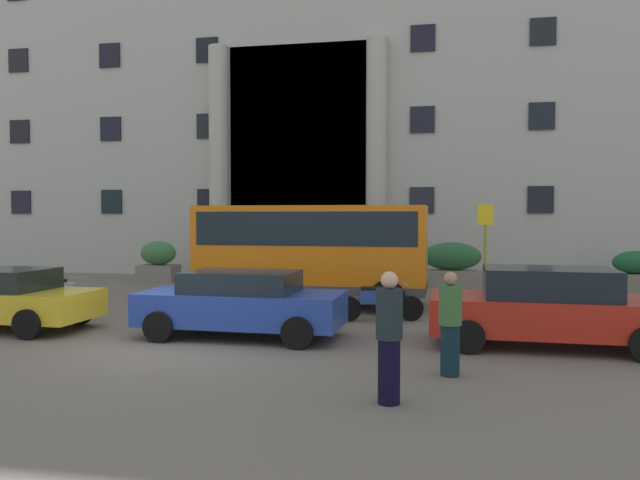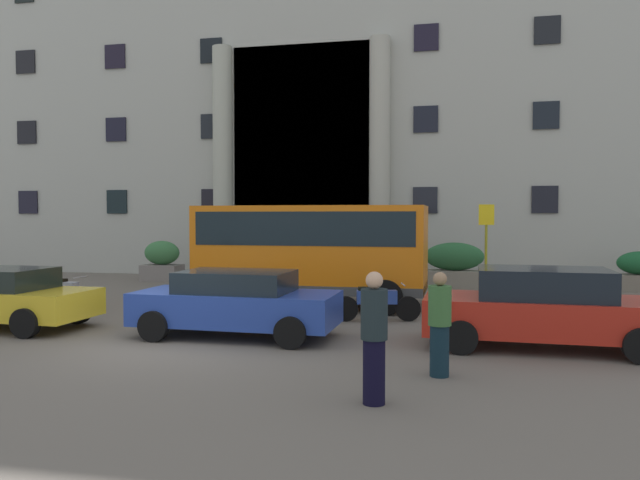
{
  "view_description": "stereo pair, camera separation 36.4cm",
  "coord_description": "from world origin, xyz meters",
  "px_view_note": "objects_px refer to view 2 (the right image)",
  "views": [
    {
      "loc": [
        5.08,
        -11.14,
        2.51
      ],
      "look_at": [
        1.61,
        6.55,
        1.79
      ],
      "focal_mm": 34.31,
      "sensor_mm": 36.0,
      "label": 1
    },
    {
      "loc": [
        5.43,
        -11.06,
        2.51
      ],
      "look_at": [
        1.61,
        6.55,
        1.79
      ],
      "focal_mm": 34.31,
      "sensor_mm": 36.0,
      "label": 2
    }
  ],
  "objects_px": {
    "parked_estate_mid": "(236,302)",
    "pedestrian_woman_with_bag": "(374,337)",
    "pedestrian_man_red_shirt": "(440,324)",
    "hedge_planter_far_west": "(333,268)",
    "hedge_planter_east": "(454,266)",
    "scooter_by_planter": "(62,292)",
    "motorcycle_near_kerb": "(210,298)",
    "hedge_planter_west": "(640,272)",
    "orange_minibus": "(313,246)",
    "motorcycle_far_end": "(375,302)",
    "hedge_planter_entrance_right": "(162,262)",
    "parked_sedan_far": "(543,308)",
    "bus_stop_sign": "(486,242)"
  },
  "relations": [
    {
      "from": "parked_estate_mid",
      "to": "pedestrian_woman_with_bag",
      "type": "relative_size",
      "value": 2.38
    },
    {
      "from": "parked_estate_mid",
      "to": "pedestrian_man_red_shirt",
      "type": "bearing_deg",
      "value": -27.31
    },
    {
      "from": "hedge_planter_far_west",
      "to": "pedestrian_woman_with_bag",
      "type": "relative_size",
      "value": 1.09
    },
    {
      "from": "hedge_planter_east",
      "to": "pedestrian_man_red_shirt",
      "type": "relative_size",
      "value": 1.31
    },
    {
      "from": "scooter_by_planter",
      "to": "motorcycle_near_kerb",
      "type": "height_order",
      "value": "same"
    },
    {
      "from": "hedge_planter_west",
      "to": "motorcycle_near_kerb",
      "type": "height_order",
      "value": "hedge_planter_west"
    },
    {
      "from": "orange_minibus",
      "to": "motorcycle_far_end",
      "type": "xyz_separation_m",
      "value": [
        2.02,
        -2.18,
        -1.2
      ]
    },
    {
      "from": "orange_minibus",
      "to": "scooter_by_planter",
      "type": "bearing_deg",
      "value": -161.89
    },
    {
      "from": "motorcycle_far_end",
      "to": "hedge_planter_west",
      "type": "bearing_deg",
      "value": 31.06
    },
    {
      "from": "hedge_planter_west",
      "to": "pedestrian_man_red_shirt",
      "type": "height_order",
      "value": "pedestrian_man_red_shirt"
    },
    {
      "from": "hedge_planter_far_west",
      "to": "pedestrian_man_red_shirt",
      "type": "bearing_deg",
      "value": -71.2
    },
    {
      "from": "parked_estate_mid",
      "to": "pedestrian_woman_with_bag",
      "type": "bearing_deg",
      "value": -47.9
    },
    {
      "from": "hedge_planter_east",
      "to": "hedge_planter_entrance_right",
      "type": "xyz_separation_m",
      "value": [
        -11.01,
        -0.22,
        -0.01
      ]
    },
    {
      "from": "parked_sedan_far",
      "to": "scooter_by_planter",
      "type": "relative_size",
      "value": 2.28
    },
    {
      "from": "hedge_planter_west",
      "to": "pedestrian_woman_with_bag",
      "type": "bearing_deg",
      "value": -117.03
    },
    {
      "from": "hedge_planter_far_west",
      "to": "parked_estate_mid",
      "type": "bearing_deg",
      "value": -91.45
    },
    {
      "from": "pedestrian_man_red_shirt",
      "to": "pedestrian_woman_with_bag",
      "type": "bearing_deg",
      "value": -50.75
    },
    {
      "from": "hedge_planter_far_west",
      "to": "pedestrian_woman_with_bag",
      "type": "bearing_deg",
      "value": -76.69
    },
    {
      "from": "hedge_planter_east",
      "to": "hedge_planter_west",
      "type": "bearing_deg",
      "value": 0.77
    },
    {
      "from": "hedge_planter_west",
      "to": "pedestrian_woman_with_bag",
      "type": "height_order",
      "value": "pedestrian_woman_with_bag"
    },
    {
      "from": "scooter_by_planter",
      "to": "motorcycle_far_end",
      "type": "bearing_deg",
      "value": 6.07
    },
    {
      "from": "pedestrian_man_red_shirt",
      "to": "hedge_planter_entrance_right",
      "type": "bearing_deg",
      "value": -161.91
    },
    {
      "from": "parked_estate_mid",
      "to": "hedge_planter_east",
      "type": "bearing_deg",
      "value": 67.36
    },
    {
      "from": "orange_minibus",
      "to": "hedge_planter_west",
      "type": "height_order",
      "value": "orange_minibus"
    },
    {
      "from": "hedge_planter_east",
      "to": "motorcycle_far_end",
      "type": "height_order",
      "value": "hedge_planter_east"
    },
    {
      "from": "orange_minibus",
      "to": "parked_sedan_far",
      "type": "distance_m",
      "value": 7.12
    },
    {
      "from": "scooter_by_planter",
      "to": "hedge_planter_east",
      "type": "bearing_deg",
      "value": 42.42
    },
    {
      "from": "hedge_planter_east",
      "to": "hedge_planter_entrance_right",
      "type": "distance_m",
      "value": 11.01
    },
    {
      "from": "hedge_planter_west",
      "to": "scooter_by_planter",
      "type": "distance_m",
      "value": 17.98
    },
    {
      "from": "orange_minibus",
      "to": "hedge_planter_west",
      "type": "bearing_deg",
      "value": 28.9
    },
    {
      "from": "orange_minibus",
      "to": "bus_stop_sign",
      "type": "bearing_deg",
      "value": 22.68
    },
    {
      "from": "parked_sedan_far",
      "to": "pedestrian_woman_with_bag",
      "type": "xyz_separation_m",
      "value": [
        -2.69,
        -4.1,
        0.13
      ]
    },
    {
      "from": "hedge_planter_east",
      "to": "pedestrian_woman_with_bag",
      "type": "height_order",
      "value": "pedestrian_woman_with_bag"
    },
    {
      "from": "parked_sedan_far",
      "to": "motorcycle_near_kerb",
      "type": "distance_m",
      "value": 7.93
    },
    {
      "from": "orange_minibus",
      "to": "hedge_planter_west",
      "type": "relative_size",
      "value": 4.05
    },
    {
      "from": "hedge_planter_east",
      "to": "motorcycle_near_kerb",
      "type": "bearing_deg",
      "value": -128.4
    },
    {
      "from": "hedge_planter_far_west",
      "to": "parked_sedan_far",
      "type": "distance_m",
      "value": 10.81
    },
    {
      "from": "hedge_planter_east",
      "to": "scooter_by_planter",
      "type": "height_order",
      "value": "hedge_planter_east"
    },
    {
      "from": "hedge_planter_entrance_right",
      "to": "pedestrian_woman_with_bag",
      "type": "bearing_deg",
      "value": -53.92
    },
    {
      "from": "parked_estate_mid",
      "to": "parked_sedan_far",
      "type": "bearing_deg",
      "value": 3.18
    },
    {
      "from": "motorcycle_far_end",
      "to": "pedestrian_woman_with_bag",
      "type": "relative_size",
      "value": 1.16
    },
    {
      "from": "orange_minibus",
      "to": "parked_estate_mid",
      "type": "relative_size",
      "value": 1.48
    },
    {
      "from": "bus_stop_sign",
      "to": "hedge_planter_entrance_right",
      "type": "height_order",
      "value": "bus_stop_sign"
    },
    {
      "from": "hedge_planter_far_west",
      "to": "hedge_planter_entrance_right",
      "type": "height_order",
      "value": "hedge_planter_entrance_right"
    },
    {
      "from": "hedge_planter_west",
      "to": "motorcycle_far_end",
      "type": "xyz_separation_m",
      "value": [
        -7.89,
        -7.58,
        -0.18
      ]
    },
    {
      "from": "bus_stop_sign",
      "to": "hedge_planter_entrance_right",
      "type": "relative_size",
      "value": 1.84
    },
    {
      "from": "orange_minibus",
      "to": "hedge_planter_far_west",
      "type": "height_order",
      "value": "orange_minibus"
    },
    {
      "from": "bus_stop_sign",
      "to": "motorcycle_far_end",
      "type": "distance_m",
      "value": 5.14
    },
    {
      "from": "orange_minibus",
      "to": "parked_sedan_far",
      "type": "xyz_separation_m",
      "value": [
        5.49,
        -4.44,
        -0.89
      ]
    },
    {
      "from": "hedge_planter_east",
      "to": "pedestrian_man_red_shirt",
      "type": "height_order",
      "value": "pedestrian_man_red_shirt"
    }
  ]
}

